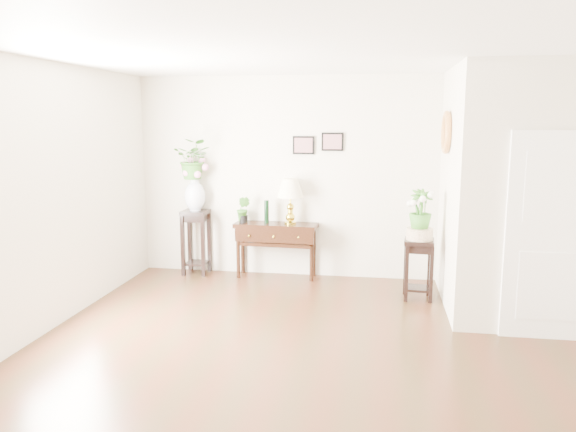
% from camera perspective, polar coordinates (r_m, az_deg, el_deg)
% --- Properties ---
extents(floor, '(6.00, 5.50, 0.02)m').
position_cam_1_polar(floor, '(5.48, 4.53, -13.93)').
color(floor, '#472514').
rests_on(floor, ground).
extents(ceiling, '(6.00, 5.50, 0.02)m').
position_cam_1_polar(ceiling, '(5.05, 4.98, 16.57)').
color(ceiling, white).
rests_on(ceiling, ground).
extents(wall_back, '(6.00, 0.02, 2.80)m').
position_cam_1_polar(wall_back, '(7.80, 6.34, 3.83)').
color(wall_back, silver).
rests_on(wall_back, ground).
extents(wall_front, '(6.00, 0.02, 2.80)m').
position_cam_1_polar(wall_front, '(2.42, -0.46, -9.46)').
color(wall_front, silver).
rests_on(wall_front, ground).
extents(wall_left, '(0.02, 5.50, 2.80)m').
position_cam_1_polar(wall_left, '(6.09, -24.66, 1.34)').
color(wall_left, silver).
rests_on(wall_left, ground).
extents(partition, '(1.80, 1.95, 2.80)m').
position_cam_1_polar(partition, '(7.04, 23.27, 2.45)').
color(partition, silver).
rests_on(partition, floor).
extents(door, '(0.90, 0.05, 2.10)m').
position_cam_1_polar(door, '(6.14, 25.27, -1.97)').
color(door, white).
rests_on(door, floor).
extents(art_print_left, '(0.30, 0.02, 0.25)m').
position_cam_1_polar(art_print_left, '(7.81, 1.59, 7.20)').
color(art_print_left, black).
rests_on(art_print_left, wall_back).
extents(art_print_right, '(0.30, 0.02, 0.25)m').
position_cam_1_polar(art_print_right, '(7.76, 4.54, 7.53)').
color(art_print_right, black).
rests_on(art_print_right, wall_back).
extents(wall_ornament, '(0.07, 0.51, 0.51)m').
position_cam_1_polar(wall_ornament, '(6.95, 15.77, 8.18)').
color(wall_ornament, tan).
rests_on(wall_ornament, partition).
extents(console_table, '(1.17, 0.45, 0.77)m').
position_cam_1_polar(console_table, '(7.91, -1.21, -3.49)').
color(console_table, black).
rests_on(console_table, floor).
extents(table_lamp, '(0.37, 0.37, 0.64)m').
position_cam_1_polar(table_lamp, '(7.74, 0.24, 1.75)').
color(table_lamp, gold).
rests_on(table_lamp, console_table).
extents(green_vase, '(0.07, 0.07, 0.32)m').
position_cam_1_polar(green_vase, '(7.83, -2.20, 0.50)').
color(green_vase, black).
rests_on(green_vase, console_table).
extents(potted_plant, '(0.22, 0.20, 0.35)m').
position_cam_1_polar(potted_plant, '(7.90, -4.56, 0.61)').
color(potted_plant, '#367924').
rests_on(potted_plant, console_table).
extents(plant_stand_a, '(0.36, 0.36, 0.92)m').
position_cam_1_polar(plant_stand_a, '(8.18, -9.31, -2.63)').
color(plant_stand_a, black).
rests_on(plant_stand_a, floor).
extents(porcelain_vase, '(0.34, 0.34, 0.50)m').
position_cam_1_polar(porcelain_vase, '(8.06, -9.44, 2.14)').
color(porcelain_vase, silver).
rests_on(porcelain_vase, plant_stand_a).
extents(lily_arrangement, '(0.52, 0.45, 0.57)m').
position_cam_1_polar(lily_arrangement, '(8.02, -9.53, 5.40)').
color(lily_arrangement, '#367924').
rests_on(lily_arrangement, porcelain_vase).
extents(plant_stand_b, '(0.38, 0.38, 0.75)m').
position_cam_1_polar(plant_stand_b, '(7.14, 13.08, -5.29)').
color(plant_stand_b, black).
rests_on(plant_stand_b, floor).
extents(ceramic_bowl, '(0.43, 0.43, 0.14)m').
position_cam_1_polar(ceramic_bowl, '(7.04, 13.22, -1.71)').
color(ceramic_bowl, beige).
rests_on(ceramic_bowl, plant_stand_b).
extents(narcissus, '(0.35, 0.35, 0.50)m').
position_cam_1_polar(narcissus, '(6.99, 13.32, 0.62)').
color(narcissus, '#367924').
rests_on(narcissus, ceramic_bowl).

